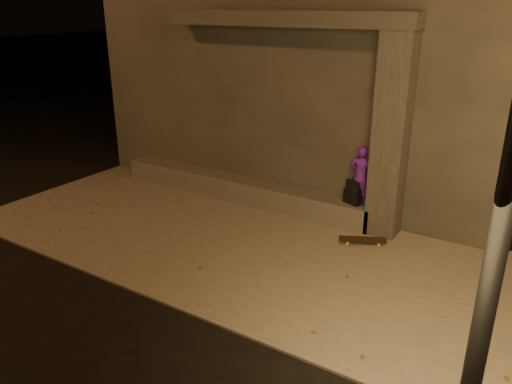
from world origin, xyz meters
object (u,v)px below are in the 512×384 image
Objects in this scene: column at (391,138)px; skateboard at (363,240)px; skateboarder at (361,176)px; backpack at (354,195)px.

skateboard is at bearing -101.37° from column.
backpack is (-0.10, 0.00, -0.41)m from skateboarder.
skateboard is (0.37, -0.65, -0.95)m from skateboarder.
skateboarder is 0.42m from backpack.
skateboarder is 1.21m from skateboard.
column is at bearing 18.38° from backpack.
backpack reaches higher than skateboard.
skateboarder is (-0.50, 0.00, -0.78)m from column.
column is 1.33m from backpack.
skateboarder is 2.39× the size of backpack.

